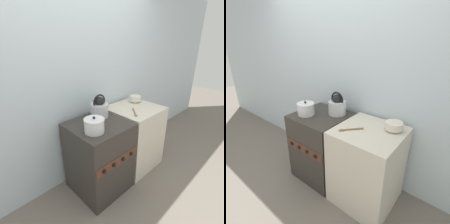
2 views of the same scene
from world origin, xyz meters
The scene contains 8 objects.
ground_plane centered at (0.00, 0.00, 0.00)m, with size 12.00×12.00×0.00m, color #70665B.
wall_back centered at (0.00, 0.72, 1.25)m, with size 7.00×0.06×2.50m.
stove centered at (0.00, 0.31, 0.44)m, with size 0.63×0.64×0.88m.
counter centered at (0.66, 0.32, 0.44)m, with size 0.65×0.65×0.89m.
kettle centered at (0.14, 0.45, 0.99)m, with size 0.26×0.21×0.28m.
cooking_pot centered at (-0.14, 0.20, 0.95)m, with size 0.21×0.21×0.17m.
enamel_bowl centered at (0.84, 0.47, 0.94)m, with size 0.17×0.17×0.09m.
wooden_spoon centered at (0.50, 0.19, 0.90)m, with size 0.19×0.21×0.02m.
Camera 2 is at (1.38, -1.06, 1.74)m, focal length 28.00 mm.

